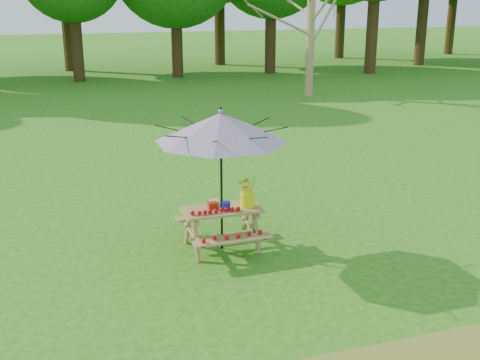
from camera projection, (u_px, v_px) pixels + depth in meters
name	position (u px, v px, depth m)	size (l,w,h in m)	color
ground	(445.00, 244.00, 9.66)	(120.00, 120.00, 0.00)	#1F6A14
picnic_table	(222.00, 229.00, 9.41)	(1.20, 1.32, 0.67)	olive
patio_umbrella	(221.00, 127.00, 8.93)	(2.64, 2.64, 2.25)	black
produce_bins	(219.00, 205.00, 9.30)	(0.31, 0.43, 0.13)	#AE1F0D
tomatoes_row	(216.00, 211.00, 9.09)	(0.77, 0.13, 0.07)	red
flower_bucket	(248.00, 190.00, 9.32)	(0.38, 0.35, 0.51)	#EEED0C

